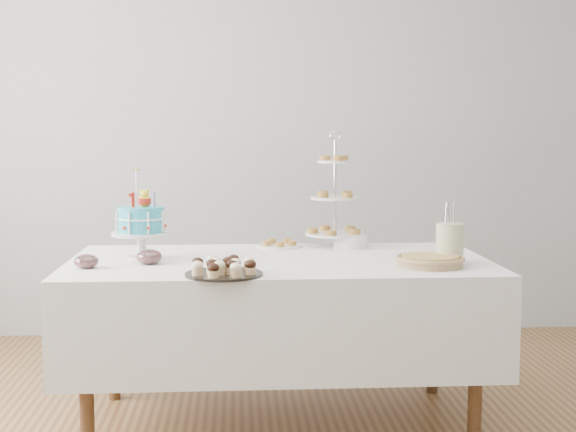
{
  "coord_description": "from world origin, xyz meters",
  "views": [
    {
      "loc": [
        -0.2,
        -3.34,
        1.35
      ],
      "look_at": [
        0.04,
        0.3,
        0.97
      ],
      "focal_mm": 50.0,
      "sensor_mm": 36.0,
      "label": 1
    }
  ],
  "objects": [
    {
      "name": "jam_bowl_a",
      "position": [
        -0.84,
        0.11,
        0.8
      ],
      "size": [
        0.1,
        0.1,
        0.06
      ],
      "color": "silver",
      "rests_on": "table"
    },
    {
      "name": "tiered_stand",
      "position": [
        0.31,
        0.7,
        1.02
      ],
      "size": [
        0.3,
        0.3,
        0.59
      ],
      "color": "silver",
      "rests_on": "table"
    },
    {
      "name": "cupcake_tray",
      "position": [
        -0.25,
        -0.1,
        0.81
      ],
      "size": [
        0.32,
        0.32,
        0.07
      ],
      "color": "black",
      "rests_on": "table"
    },
    {
      "name": "plate_stack",
      "position": [
        0.38,
        0.64,
        0.8
      ],
      "size": [
        0.17,
        0.17,
        0.07
      ],
      "color": "silver",
      "rests_on": "table"
    },
    {
      "name": "pie",
      "position": [
        0.65,
        0.07,
        0.8
      ],
      "size": [
        0.3,
        0.3,
        0.05
      ],
      "color": "tan",
      "rests_on": "table"
    },
    {
      "name": "utensil_pitcher",
      "position": [
        0.75,
        0.15,
        0.87
      ],
      "size": [
        0.13,
        0.12,
        0.27
      ],
      "rotation": [
        0.0,
        0.0,
        0.19
      ],
      "color": "silver",
      "rests_on": "table"
    },
    {
      "name": "birthday_cake",
      "position": [
        -0.63,
        0.34,
        0.88
      ],
      "size": [
        0.27,
        0.27,
        0.42
      ],
      "rotation": [
        0.0,
        0.0,
        0.41
      ],
      "color": "silver",
      "rests_on": "table"
    },
    {
      "name": "walls",
      "position": [
        0.0,
        0.0,
        1.35
      ],
      "size": [
        5.04,
        4.04,
        2.7
      ],
      "color": "#ACAFB2",
      "rests_on": "floor"
    },
    {
      "name": "pastry_plate",
      "position": [
        0.02,
        0.7,
        0.79
      ],
      "size": [
        0.23,
        0.23,
        0.03
      ],
      "color": "silver",
      "rests_on": "table"
    },
    {
      "name": "jam_bowl_b",
      "position": [
        -0.58,
        0.2,
        0.8
      ],
      "size": [
        0.11,
        0.11,
        0.07
      ],
      "color": "silver",
      "rests_on": "table"
    },
    {
      "name": "table",
      "position": [
        0.0,
        0.3,
        0.54
      ],
      "size": [
        1.92,
        1.02,
        0.77
      ],
      "color": "silver",
      "rests_on": "floor"
    }
  ]
}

